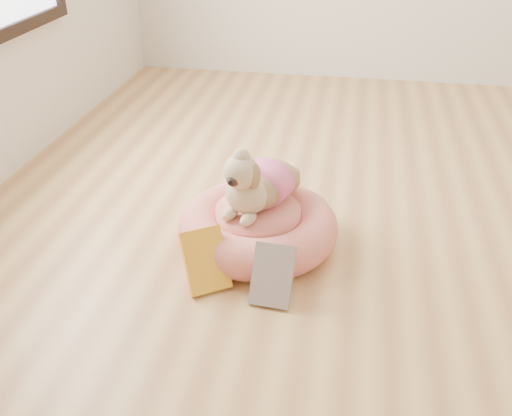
% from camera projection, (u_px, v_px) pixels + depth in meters
% --- Properties ---
extents(floor, '(4.50, 4.50, 0.00)m').
position_uv_depth(floor, '(422.00, 250.00, 2.31)').
color(floor, '#B57D4B').
rests_on(floor, ground).
extents(pet_bed, '(0.65, 0.65, 0.17)m').
position_uv_depth(pet_bed, '(258.00, 227.00, 2.31)').
color(pet_bed, '#E37C58').
rests_on(pet_bed, floor).
extents(dog, '(0.41, 0.48, 0.30)m').
position_uv_depth(dog, '(257.00, 173.00, 2.21)').
color(dog, brown).
rests_on(dog, pet_bed).
extents(book_yellow, '(0.21, 0.21, 0.21)m').
position_uv_depth(book_yellow, '(206.00, 260.00, 2.06)').
color(book_yellow, yellow).
rests_on(book_yellow, floor).
extents(book_white, '(0.15, 0.15, 0.20)m').
position_uv_depth(book_white, '(272.00, 275.00, 2.00)').
color(book_white, white).
rests_on(book_white, floor).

